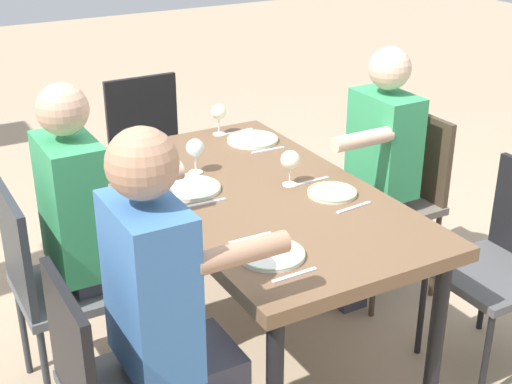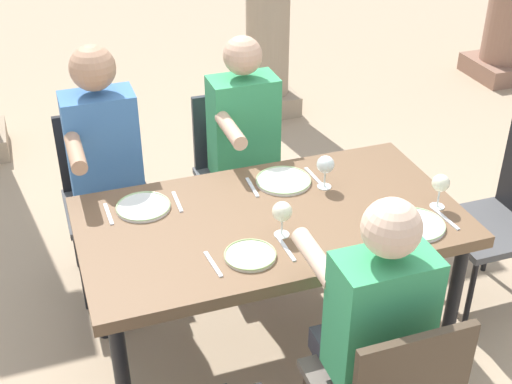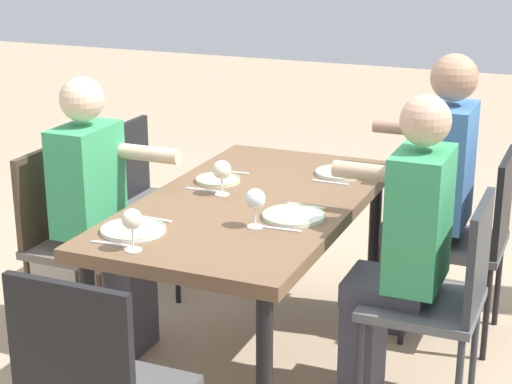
{
  "view_description": "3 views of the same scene",
  "coord_description": "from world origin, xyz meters",
  "px_view_note": "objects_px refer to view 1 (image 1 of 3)",
  "views": [
    {
      "loc": [
        -2.38,
        1.36,
        2.0
      ],
      "look_at": [
        -0.04,
        0.04,
        0.79
      ],
      "focal_mm": 50.84,
      "sensor_mm": 36.0,
      "label": 1
    },
    {
      "loc": [
        -0.86,
        -2.3,
        2.39
      ],
      "look_at": [
        -0.05,
        0.05,
        0.87
      ],
      "focal_mm": 48.68,
      "sensor_mm": 36.0,
      "label": 2
    },
    {
      "loc": [
        3.17,
        1.35,
        1.92
      ],
      "look_at": [
        0.13,
        0.07,
        0.85
      ],
      "focal_mm": 59.76,
      "sensor_mm": 36.0,
      "label": 3
    }
  ],
  "objects_px": {
    "chair_mid_north": "(53,278)",
    "diner_guest_third": "(171,314)",
    "chair_west_south": "(508,257)",
    "plate_1": "(332,192)",
    "chair_west_north": "(115,383)",
    "dining_table": "(260,207)",
    "wine_glass_1": "(290,161)",
    "diner_woman_green": "(93,233)",
    "wine_glass_3": "(219,113)",
    "chair_mid_south": "(398,190)",
    "chair_head_east": "(152,152)",
    "wine_glass_2": "(195,149)",
    "plate_0": "(271,254)",
    "plate_3": "(253,139)",
    "plate_2": "(190,188)",
    "diner_man_white": "(371,171)"
  },
  "relations": [
    {
      "from": "chair_west_north",
      "to": "wine_glass_3",
      "type": "xyz_separation_m",
      "value": [
        1.3,
        -1.02,
        0.35
      ]
    },
    {
      "from": "chair_west_south",
      "to": "wine_glass_2",
      "type": "bearing_deg",
      "value": 47.98
    },
    {
      "from": "chair_west_north",
      "to": "chair_mid_north",
      "type": "relative_size",
      "value": 1.0
    },
    {
      "from": "plate_0",
      "to": "chair_mid_north",
      "type": "bearing_deg",
      "value": 44.86
    },
    {
      "from": "chair_mid_north",
      "to": "plate_1",
      "type": "distance_m",
      "value": 1.16
    },
    {
      "from": "diner_guest_third",
      "to": "wine_glass_1",
      "type": "relative_size",
      "value": 8.71
    },
    {
      "from": "wine_glass_1",
      "to": "plate_2",
      "type": "relative_size",
      "value": 0.61
    },
    {
      "from": "chair_head_east",
      "to": "plate_2",
      "type": "xyz_separation_m",
      "value": [
        -1.08,
        0.25,
        0.25
      ]
    },
    {
      "from": "chair_head_east",
      "to": "plate_3",
      "type": "xyz_separation_m",
      "value": [
        -0.7,
        -0.27,
        0.25
      ]
    },
    {
      "from": "dining_table",
      "to": "plate_2",
      "type": "height_order",
      "value": "plate_2"
    },
    {
      "from": "chair_mid_south",
      "to": "plate_1",
      "type": "height_order",
      "value": "chair_mid_south"
    },
    {
      "from": "plate_0",
      "to": "wine_glass_1",
      "type": "distance_m",
      "value": 0.63
    },
    {
      "from": "chair_west_north",
      "to": "plate_2",
      "type": "height_order",
      "value": "chair_west_north"
    },
    {
      "from": "chair_mid_south",
      "to": "plate_2",
      "type": "bearing_deg",
      "value": 88.5
    },
    {
      "from": "chair_head_east",
      "to": "diner_woman_green",
      "type": "distance_m",
      "value": 1.32
    },
    {
      "from": "diner_woman_green",
      "to": "plate_0",
      "type": "xyz_separation_m",
      "value": [
        -0.62,
        -0.44,
        0.08
      ]
    },
    {
      "from": "chair_west_south",
      "to": "chair_head_east",
      "type": "xyz_separation_m",
      "value": [
        1.83,
        0.86,
        0.02
      ]
    },
    {
      "from": "chair_west_north",
      "to": "wine_glass_3",
      "type": "height_order",
      "value": "wine_glass_3"
    },
    {
      "from": "chair_mid_north",
      "to": "plate_0",
      "type": "height_order",
      "value": "chair_mid_north"
    },
    {
      "from": "diner_guest_third",
      "to": "wine_glass_1",
      "type": "xyz_separation_m",
      "value": [
        0.59,
        -0.8,
        0.15
      ]
    },
    {
      "from": "chair_mid_south",
      "to": "diner_woman_green",
      "type": "xyz_separation_m",
      "value": [
        -0.0,
        1.54,
        0.15
      ]
    },
    {
      "from": "chair_mid_north",
      "to": "diner_guest_third",
      "type": "distance_m",
      "value": 0.77
    },
    {
      "from": "plate_0",
      "to": "chair_head_east",
      "type": "bearing_deg",
      "value": -7.85
    },
    {
      "from": "chair_west_north",
      "to": "diner_guest_third",
      "type": "bearing_deg",
      "value": -90.81
    },
    {
      "from": "chair_head_east",
      "to": "plate_2",
      "type": "relative_size",
      "value": 3.65
    },
    {
      "from": "diner_woman_green",
      "to": "wine_glass_1",
      "type": "xyz_separation_m",
      "value": [
        -0.13,
        -0.82,
        0.19
      ]
    },
    {
      "from": "chair_mid_south",
      "to": "chair_head_east",
      "type": "height_order",
      "value": "chair_head_east"
    },
    {
      "from": "chair_west_south",
      "to": "plate_1",
      "type": "relative_size",
      "value": 4.28
    },
    {
      "from": "diner_man_white",
      "to": "plate_3",
      "type": "height_order",
      "value": "diner_man_white"
    },
    {
      "from": "chair_mid_north",
      "to": "chair_head_east",
      "type": "relative_size",
      "value": 0.98
    },
    {
      "from": "diner_guest_third",
      "to": "plate_3",
      "type": "bearing_deg",
      "value": -39.15
    },
    {
      "from": "wine_glass_1",
      "to": "wine_glass_3",
      "type": "relative_size",
      "value": 0.98
    },
    {
      "from": "plate_0",
      "to": "plate_2",
      "type": "relative_size",
      "value": 0.92
    },
    {
      "from": "plate_1",
      "to": "dining_table",
      "type": "bearing_deg",
      "value": 54.11
    },
    {
      "from": "chair_west_north",
      "to": "plate_0",
      "type": "height_order",
      "value": "chair_west_north"
    },
    {
      "from": "diner_guest_third",
      "to": "chair_mid_north",
      "type": "bearing_deg",
      "value": 15.5
    },
    {
      "from": "chair_west_south",
      "to": "chair_mid_south",
      "type": "xyz_separation_m",
      "value": [
        0.72,
        0.0,
        0.03
      ]
    },
    {
      "from": "wine_glass_2",
      "to": "diner_guest_third",
      "type": "bearing_deg",
      "value": 150.65
    },
    {
      "from": "diner_woman_green",
      "to": "dining_table",
      "type": "bearing_deg",
      "value": -99.93
    },
    {
      "from": "chair_west_south",
      "to": "chair_mid_south",
      "type": "bearing_deg",
      "value": 0.01
    },
    {
      "from": "dining_table",
      "to": "diner_guest_third",
      "type": "height_order",
      "value": "diner_guest_third"
    },
    {
      "from": "wine_glass_1",
      "to": "wine_glass_3",
      "type": "height_order",
      "value": "wine_glass_3"
    },
    {
      "from": "chair_west_north",
      "to": "dining_table",
      "type": "bearing_deg",
      "value": -55.3
    },
    {
      "from": "diner_guest_third",
      "to": "wine_glass_1",
      "type": "distance_m",
      "value": 1.01
    },
    {
      "from": "wine_glass_3",
      "to": "plate_3",
      "type": "bearing_deg",
      "value": -149.19
    },
    {
      "from": "diner_woman_green",
      "to": "wine_glass_1",
      "type": "relative_size",
      "value": 8.41
    },
    {
      "from": "dining_table",
      "to": "wine_glass_3",
      "type": "xyz_separation_m",
      "value": [
        0.71,
        -0.17,
        0.19
      ]
    },
    {
      "from": "diner_woman_green",
      "to": "diner_man_white",
      "type": "height_order",
      "value": "diner_woman_green"
    },
    {
      "from": "dining_table",
      "to": "chair_head_east",
      "type": "relative_size",
      "value": 1.73
    },
    {
      "from": "chair_mid_south",
      "to": "plate_0",
      "type": "xyz_separation_m",
      "value": [
        -0.62,
        1.1,
        0.24
      ]
    }
  ]
}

